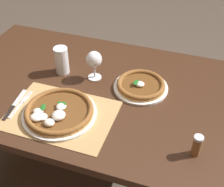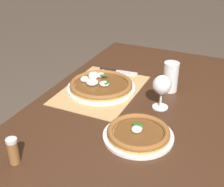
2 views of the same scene
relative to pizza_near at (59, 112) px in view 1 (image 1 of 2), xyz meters
The scene contains 10 objects.
ground_plane 0.80m from the pizza_near, 76.22° to the left, with size 24.00×24.00×0.00m, color #473D33.
dining_table 0.27m from the pizza_near, 76.22° to the left, with size 1.46×0.92×0.74m.
paper_placemat 0.02m from the pizza_near, 46.02° to the left, with size 0.48×0.34×0.00m, color #A88451.
pizza_near is the anchor object (origin of this frame).
pizza_far 0.43m from the pizza_near, 46.02° to the left, with size 0.27×0.27×0.04m.
wine_glass 0.33m from the pizza_near, 81.50° to the left, with size 0.08×0.08×0.16m.
pint_glass 0.34m from the pizza_near, 112.91° to the left, with size 0.07×0.07×0.15m.
fork 0.20m from the pizza_near, behind, with size 0.02×0.20×0.00m.
knife 0.23m from the pizza_near, behind, with size 0.04×0.22×0.01m.
pepper_shaker 0.60m from the pizza_near, ahead, with size 0.04×0.04×0.10m.
Camera 1 is at (0.49, -1.11, 1.70)m, focal length 50.00 mm.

